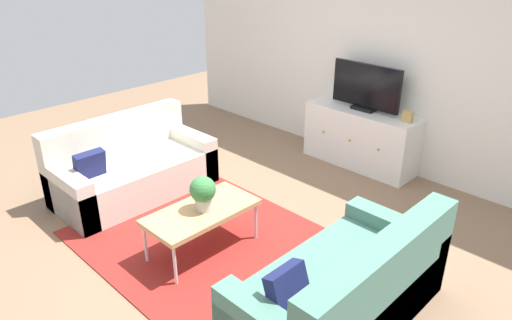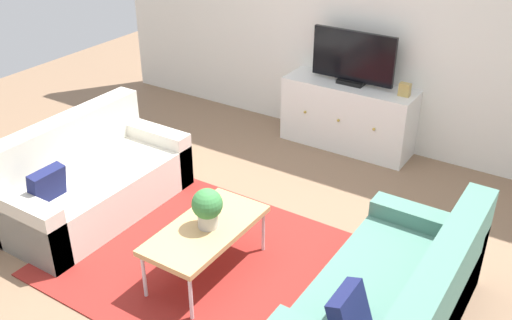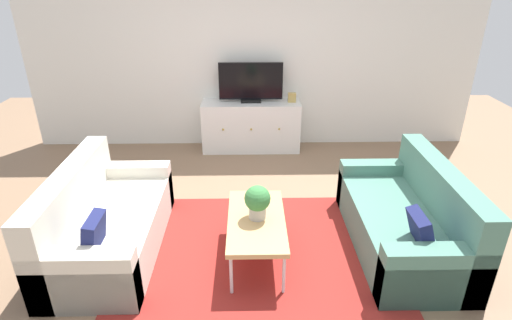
{
  "view_description": "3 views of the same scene",
  "coord_description": "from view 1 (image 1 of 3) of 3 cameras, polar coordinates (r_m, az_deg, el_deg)",
  "views": [
    {
      "loc": [
        2.82,
        -2.44,
        2.55
      ],
      "look_at": [
        0.0,
        0.42,
        0.68
      ],
      "focal_mm": 33.12,
      "sensor_mm": 36.0,
      "label": 1
    },
    {
      "loc": [
        2.21,
        -3.0,
        2.9
      ],
      "look_at": [
        0.0,
        0.42,
        0.68
      ],
      "focal_mm": 40.76,
      "sensor_mm": 36.0,
      "label": 2
    },
    {
      "loc": [
        -0.07,
        -3.29,
        2.43
      ],
      "look_at": [
        0.0,
        0.42,
        0.68
      ],
      "focal_mm": 28.65,
      "sensor_mm": 36.0,
      "label": 3
    }
  ],
  "objects": [
    {
      "name": "ground_plane",
      "position": [
        4.52,
        -3.75,
        -9.47
      ],
      "size": [
        10.0,
        10.0,
        0.0
      ],
      "primitive_type": "plane",
      "color": "#84664C"
    },
    {
      "name": "wall_back",
      "position": [
        5.86,
        15.18,
        12.26
      ],
      "size": [
        6.4,
        0.12,
        2.7
      ],
      "primitive_type": "cube",
      "color": "silver",
      "rests_on": "ground_plane"
    },
    {
      "name": "area_rug",
      "position": [
        4.44,
        -5.22,
        -10.16
      ],
      "size": [
        2.5,
        1.9,
        0.01
      ],
      "primitive_type": "cube",
      "color": "maroon",
      "rests_on": "ground_plane"
    },
    {
      "name": "couch_left_side",
      "position": [
        5.37,
        -14.98,
        -1.08
      ],
      "size": [
        0.84,
        1.68,
        0.83
      ],
      "color": "beige",
      "rests_on": "ground_plane"
    },
    {
      "name": "couch_right_side",
      "position": [
        3.55,
        11.07,
        -15.58
      ],
      "size": [
        0.84,
        1.68,
        0.83
      ],
      "color": "#4C7A6B",
      "rests_on": "ground_plane"
    },
    {
      "name": "coffee_table",
      "position": [
        4.18,
        -6.59,
        -6.35
      ],
      "size": [
        0.5,
        1.0,
        0.42
      ],
      "color": "tan",
      "rests_on": "ground_plane"
    },
    {
      "name": "potted_plant",
      "position": [
        4.09,
        -6.45,
        -3.83
      ],
      "size": [
        0.23,
        0.23,
        0.31
      ],
      "color": "#B7B2A8",
      "rests_on": "coffee_table"
    },
    {
      "name": "tv_console",
      "position": [
        5.93,
        12.45,
        2.63
      ],
      "size": [
        1.4,
        0.47,
        0.72
      ],
      "color": "white",
      "rests_on": "ground_plane"
    },
    {
      "name": "flat_screen_tv",
      "position": [
        5.75,
        13.14,
        8.52
      ],
      "size": [
        0.89,
        0.16,
        0.55
      ],
      "color": "black",
      "rests_on": "tv_console"
    },
    {
      "name": "mantel_clock",
      "position": [
        5.53,
        17.86,
        5.02
      ],
      "size": [
        0.11,
        0.07,
        0.13
      ],
      "primitive_type": "cube",
      "color": "tan",
      "rests_on": "tv_console"
    }
  ]
}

